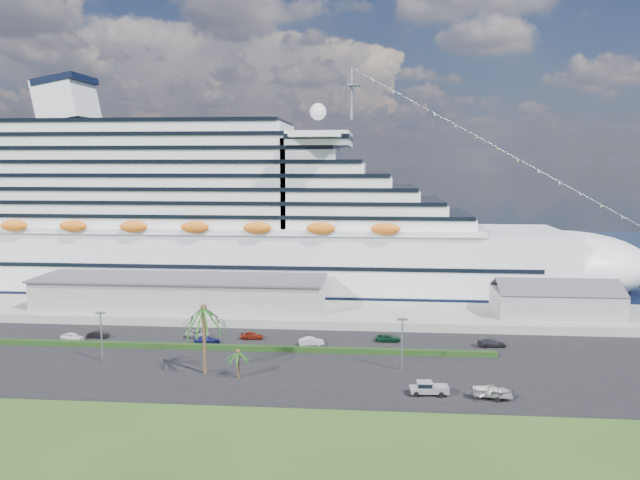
# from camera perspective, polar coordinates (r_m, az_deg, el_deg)

# --- Properties ---
(ground) EXTENTS (420.00, 420.00, 0.00)m
(ground) POSITION_cam_1_polar(r_m,az_deg,el_deg) (93.14, -5.03, -13.10)
(ground) COLOR #294818
(ground) RESTS_ON ground
(asphalt_lot) EXTENTS (140.00, 38.00, 0.12)m
(asphalt_lot) POSITION_cam_1_polar(r_m,az_deg,el_deg) (103.36, -3.96, -10.98)
(asphalt_lot) COLOR black
(asphalt_lot) RESTS_ON ground
(wharf) EXTENTS (240.00, 20.00, 1.80)m
(wharf) POSITION_cam_1_polar(r_m,az_deg,el_deg) (130.76, -1.99, -6.69)
(wharf) COLOR gray
(wharf) RESTS_ON ground
(water) EXTENTS (420.00, 160.00, 0.02)m
(water) POSITION_cam_1_polar(r_m,az_deg,el_deg) (218.94, 0.84, -1.27)
(water) COLOR black
(water) RESTS_ON ground
(cruise_ship) EXTENTS (191.00, 38.00, 54.00)m
(cruise_ship) POSITION_cam_1_polar(r_m,az_deg,el_deg) (155.26, -8.86, 1.36)
(cruise_ship) COLOR silver
(cruise_ship) RESTS_ON ground
(terminal_building) EXTENTS (61.00, 15.00, 6.30)m
(terminal_building) POSITION_cam_1_polar(r_m,az_deg,el_deg) (135.09, -12.62, -4.62)
(terminal_building) COLOR gray
(terminal_building) RESTS_ON wharf
(port_shed) EXTENTS (24.00, 12.31, 7.37)m
(port_shed) POSITION_cam_1_polar(r_m,az_deg,el_deg) (134.14, 20.74, -5.27)
(port_shed) COLOR gray
(port_shed) RESTS_ON wharf
(hedge) EXTENTS (88.00, 1.10, 0.90)m
(hedge) POSITION_cam_1_polar(r_m,az_deg,el_deg) (109.34, -7.75, -9.72)
(hedge) COLOR black
(hedge) RESTS_ON asphalt_lot
(lamp_post_left) EXTENTS (1.60, 0.35, 8.27)m
(lamp_post_left) POSITION_cam_1_polar(r_m,az_deg,el_deg) (106.98, -19.37, -7.80)
(lamp_post_left) COLOR gray
(lamp_post_left) RESTS_ON asphalt_lot
(lamp_post_right) EXTENTS (1.60, 0.35, 8.27)m
(lamp_post_right) POSITION_cam_1_polar(r_m,az_deg,el_deg) (97.89, 7.53, -8.83)
(lamp_post_right) COLOR gray
(lamp_post_right) RESTS_ON asphalt_lot
(palm_tall) EXTENTS (8.82, 8.82, 11.13)m
(palm_tall) POSITION_cam_1_polar(r_m,az_deg,el_deg) (96.32, -10.58, -6.78)
(palm_tall) COLOR #47301E
(palm_tall) RESTS_ON ground
(palm_short) EXTENTS (3.53, 3.53, 4.56)m
(palm_short) POSITION_cam_1_polar(r_m,az_deg,el_deg) (95.11, -7.50, -10.37)
(palm_short) COLOR #47301E
(palm_short) RESTS_ON ground
(parked_car_0) EXTENTS (4.66, 2.67, 1.49)m
(parked_car_0) POSITION_cam_1_polar(r_m,az_deg,el_deg) (122.16, -21.71, -8.22)
(parked_car_0) COLOR silver
(parked_car_0) RESTS_ON asphalt_lot
(parked_car_1) EXTENTS (3.89, 1.39, 1.28)m
(parked_car_1) POSITION_cam_1_polar(r_m,az_deg,el_deg) (122.52, -19.63, -8.13)
(parked_car_1) COLOR black
(parked_car_1) RESTS_ON asphalt_lot
(parked_car_2) EXTENTS (4.52, 2.10, 1.26)m
(parked_car_2) POSITION_cam_1_polar(r_m,az_deg,el_deg) (118.19, -11.13, -8.41)
(parked_car_2) COLOR #989DA1
(parked_car_2) RESTS_ON asphalt_lot
(parked_car_3) EXTENTS (5.09, 3.50, 1.37)m
(parked_car_3) POSITION_cam_1_polar(r_m,az_deg,el_deg) (113.75, -10.30, -8.98)
(parked_car_3) COLOR navy
(parked_car_3) RESTS_ON asphalt_lot
(parked_car_4) EXTENTS (4.27, 1.92, 1.42)m
(parked_car_4) POSITION_cam_1_polar(r_m,az_deg,el_deg) (115.37, -6.25, -8.66)
(parked_car_4) COLOR maroon
(parked_car_4) RESTS_ON asphalt_lot
(parked_car_5) EXTENTS (4.61, 2.37, 1.45)m
(parked_car_5) POSITION_cam_1_polar(r_m,az_deg,el_deg) (111.00, -0.80, -9.25)
(parked_car_5) COLOR silver
(parked_car_5) RESTS_ON asphalt_lot
(parked_car_6) EXTENTS (4.61, 2.29, 1.26)m
(parked_car_6) POSITION_cam_1_polar(r_m,az_deg,el_deg) (114.02, 6.24, -8.90)
(parked_car_6) COLOR black
(parked_car_6) RESTS_ON asphalt_lot
(parked_car_7) EXTENTS (5.09, 2.49, 1.43)m
(parked_car_7) POSITION_cam_1_polar(r_m,az_deg,el_deg) (114.21, 15.44, -9.05)
(parked_car_7) COLOR #242329
(parked_car_7) RESTS_ON asphalt_lot
(pickup_truck) EXTENTS (5.40, 2.19, 1.88)m
(pickup_truck) POSITION_cam_1_polar(r_m,az_deg,el_deg) (89.91, 9.89, -13.16)
(pickup_truck) COLOR black
(pickup_truck) RESTS_ON asphalt_lot
(boat_trailer) EXTENTS (6.58, 4.64, 1.84)m
(boat_trailer) POSITION_cam_1_polar(r_m,az_deg,el_deg) (90.18, 15.55, -13.13)
(boat_trailer) COLOR gray
(boat_trailer) RESTS_ON asphalt_lot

